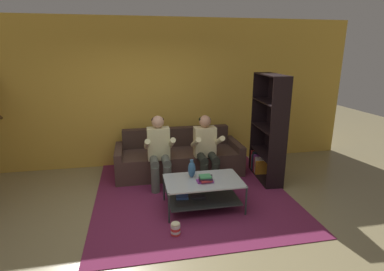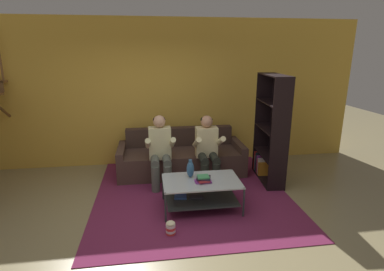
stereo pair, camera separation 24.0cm
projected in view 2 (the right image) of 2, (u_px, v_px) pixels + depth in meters
ground at (162, 224)px, 4.07m from camera, size 16.80×16.80×0.00m
back_partition at (154, 93)px, 6.02m from camera, size 8.40×0.12×2.90m
couch at (181, 158)px, 5.77m from camera, size 2.36×0.89×0.81m
person_seated_left at (160, 148)px, 5.11m from camera, size 0.50×0.58×1.22m
person_seated_right at (208, 147)px, 5.22m from camera, size 0.50×0.58×1.19m
coffee_table at (201, 190)px, 4.42m from camera, size 1.13×0.69×0.45m
area_rug at (191, 190)px, 5.06m from camera, size 3.09×3.39×0.01m
vase at (190, 169)px, 4.46m from camera, size 0.11×0.11×0.28m
book_stack at (203, 179)px, 4.31m from camera, size 0.24×0.21×0.10m
bookshelf at (271, 137)px, 5.35m from camera, size 0.39×1.02×1.90m
popcorn_tub at (171, 228)px, 3.82m from camera, size 0.12×0.12×0.18m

